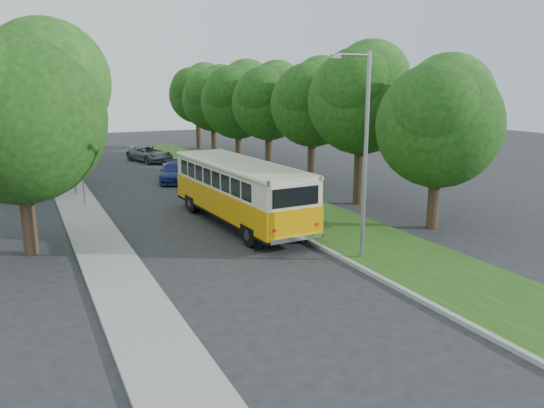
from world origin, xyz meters
name	(u,v)px	position (x,y,z in m)	size (l,w,h in m)	color
ground	(238,257)	(0.00, 0.00, 0.00)	(120.00, 120.00, 0.00)	#252527
curb	(266,218)	(3.60, 5.00, 0.07)	(0.20, 70.00, 0.15)	gray
grass_verge	(306,213)	(5.95, 5.00, 0.07)	(4.50, 70.00, 0.13)	#1E4712
sidewalk	(97,238)	(-4.80, 5.00, 0.06)	(2.20, 70.00, 0.12)	gray
treeline	(182,97)	(3.15, 17.99, 5.93)	(24.27, 41.91, 9.46)	#332319
lamppost_near	(364,150)	(4.21, -2.50, 4.37)	(1.71, 0.16, 8.00)	gray
lamppost_far	(68,129)	(-4.70, 16.00, 4.12)	(1.71, 0.16, 7.50)	gray
warning_sign	(83,177)	(-4.50, 11.98, 1.71)	(0.56, 0.10, 2.50)	gray
vintage_bus	(239,193)	(1.98, 4.60, 1.61)	(2.78, 10.81, 3.21)	#EE9F07
car_silver	(225,194)	(2.91, 9.06, 0.62)	(1.47, 3.66, 1.25)	#9D9DA1
car_white	(192,180)	(2.50, 14.20, 0.67)	(1.42, 4.08, 1.35)	silver
car_blue	(174,172)	(2.28, 17.70, 0.68)	(1.90, 4.66, 1.35)	navy
car_grey	(150,154)	(3.00, 28.37, 0.71)	(2.36, 5.12, 1.42)	#57595E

